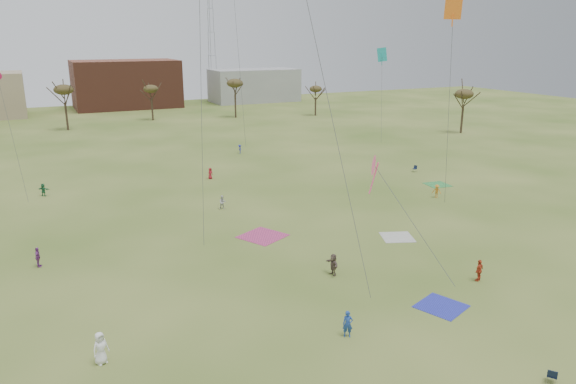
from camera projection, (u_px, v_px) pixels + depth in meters
name	position (u px, v px, depth m)	size (l,w,h in m)	color
ground	(366.00, 318.00, 35.54)	(260.00, 260.00, 0.00)	#3C5A1C
flyer_near_left	(101.00, 348.00, 30.32)	(0.95, 0.62, 1.94)	white
flyer_near_right	(348.00, 324.00, 33.09)	(0.62, 0.41, 1.70)	navy
spectator_fore_a	(479.00, 270.00, 40.69)	(1.00, 0.42, 1.70)	#BE3C20
spectator_fore_c	(333.00, 264.00, 41.74)	(1.59, 0.51, 1.72)	brown
flyer_mid_b	(437.00, 191.00, 61.86)	(1.00, 0.57, 1.55)	orange
spectator_mid_d	(38.00, 257.00, 43.16)	(0.97, 0.40, 1.65)	#823989
spectator_mid_e	(223.00, 202.00, 57.71)	(0.73, 0.57, 1.51)	#B9B9B9
flyer_far_a	(43.00, 190.00, 62.45)	(1.39, 0.44, 1.49)	#246C41
flyer_far_b	(210.00, 173.00, 70.02)	(0.72, 0.47, 1.47)	maroon
flyer_far_c	(240.00, 149.00, 85.36)	(0.90, 0.52, 1.39)	navy
blanket_blue	(441.00, 306.00, 37.00)	(2.92, 2.92, 0.03)	#2931B4
blanket_cream	(397.00, 237.00, 49.76)	(2.81, 2.81, 0.03)	beige
blanket_plum	(263.00, 236.00, 50.03)	(3.68, 3.68, 0.03)	#B5376D
blanket_olive	(437.00, 185.00, 67.43)	(2.73, 2.73, 0.03)	green
camp_chair_center	(552.00, 378.00, 28.80)	(0.74, 0.73, 0.87)	#121C33
camp_chair_right	(414.00, 170.00, 73.83)	(0.69, 0.66, 0.87)	#131D36
kites_aloft	(258.00, 26.00, 56.06)	(67.39, 53.46, 25.58)	#D625D5
tree_line	(120.00, 96.00, 101.00)	(117.44, 49.32, 8.91)	#3A2B1E
building_brick	(126.00, 84.00, 139.99)	(26.00, 16.00, 12.00)	brown
building_grey	(254.00, 85.00, 153.17)	(24.00, 12.00, 9.00)	gray
radio_tower	(211.00, 31.00, 151.02)	(1.51, 1.72, 41.00)	#9EA3A8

